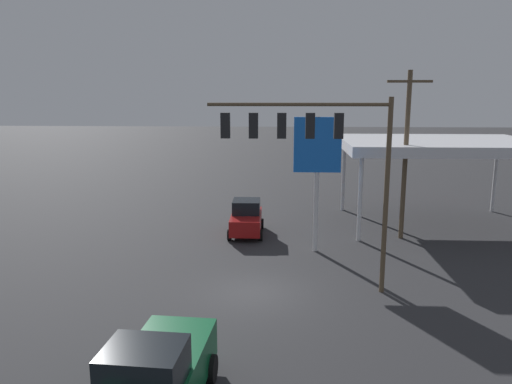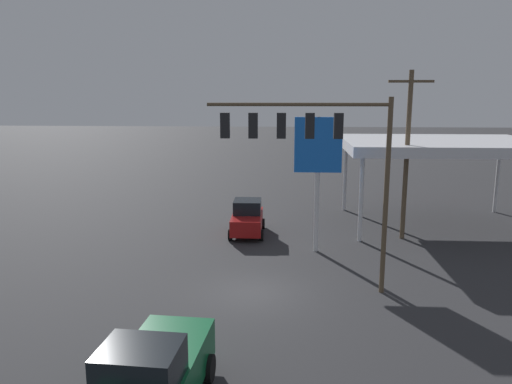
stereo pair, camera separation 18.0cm
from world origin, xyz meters
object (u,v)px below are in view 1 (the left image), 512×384
Objects in this scene: price_sign at (317,153)px; pickup_parked at (156,380)px; utility_pole at (406,152)px; traffic_signal_assembly at (314,144)px; hatchback_crossing at (246,218)px.

price_sign is 15.30m from pickup_parked.
utility_pole is at bearing -152.79° from price_sign.
traffic_signal_assembly is at bearing 54.73° from utility_pole.
hatchback_crossing is at bearing -179.63° from pickup_parked.
pickup_parked is at bearing -4.45° from hatchback_crossing.
utility_pole is at bearing 86.66° from hatchback_crossing.
traffic_signal_assembly is 2.08× the size of hatchback_crossing.
pickup_parked is at bearing 59.01° from utility_pole.
utility_pole is at bearing -125.27° from traffic_signal_assembly.
price_sign is (-0.54, -5.28, -1.00)m from traffic_signal_assembly.
pickup_parked is at bearing 70.61° from price_sign.
price_sign is at bearing 27.21° from utility_pole.
traffic_signal_assembly is 10.27m from hatchback_crossing.
utility_pole reaches higher than traffic_signal_assembly.
utility_pole reaches higher than pickup_parked.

